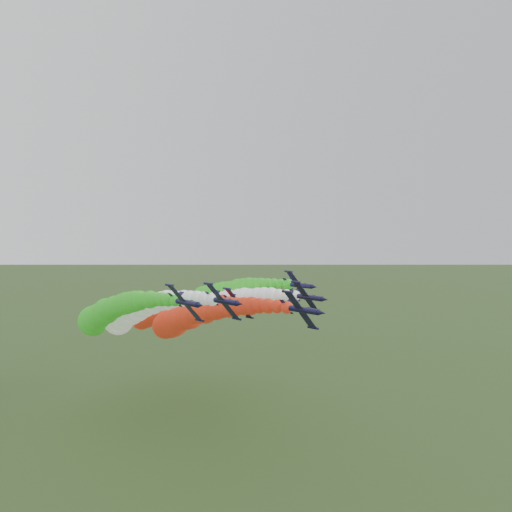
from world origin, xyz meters
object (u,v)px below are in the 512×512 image
object	(u,v)px
jet_lead	(186,318)
jet_outer_left	(107,313)
jet_inner_left	(133,312)
jet_inner_right	(204,308)
jet_trail	(158,311)
jet_outer_right	(208,297)

from	to	relation	value
jet_lead	jet_outer_left	distance (m)	22.36
jet_inner_left	jet_outer_left	world-z (taller)	jet_inner_left
jet_lead	jet_inner_right	xyz separation A→B (m)	(13.61, 11.79, 0.28)
jet_lead	jet_trail	world-z (taller)	jet_lead
jet_lead	jet_outer_right	bearing A→B (deg)	44.48
jet_outer_left	jet_trail	world-z (taller)	jet_outer_left
jet_outer_left	jet_outer_right	distance (m)	36.71
jet_lead	jet_outer_left	size ratio (longest dim) A/B	0.99
jet_trail	jet_inner_left	bearing A→B (deg)	-138.62
jet_inner_right	jet_trail	size ratio (longest dim) A/B	1.01
jet_inner_left	jet_inner_right	size ratio (longest dim) A/B	1.01
jet_inner_right	jet_outer_left	xyz separation A→B (m)	(-28.77, 4.61, 0.68)
jet_inner_left	jet_trail	bearing A→B (deg)	41.38
jet_inner_left	jet_outer_left	xyz separation A→B (m)	(-6.12, 3.74, -0.11)
jet_lead	jet_inner_left	bearing A→B (deg)	125.51
jet_outer_left	jet_trail	xyz separation A→B (m)	(20.69, 9.10, -2.46)
jet_lead	jet_outer_right	size ratio (longest dim) A/B	1.00
jet_inner_right	jet_outer_right	xyz separation A→B (m)	(7.65, 9.08, 1.90)
jet_inner_left	jet_inner_right	world-z (taller)	jet_inner_left
jet_inner_left	jet_outer_right	world-z (taller)	jet_outer_right
jet_lead	jet_inner_right	bearing A→B (deg)	40.92
jet_inner_right	jet_outer_left	size ratio (longest dim) A/B	0.99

